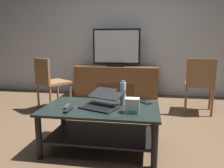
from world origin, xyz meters
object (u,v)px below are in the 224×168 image
dining_chair (200,82)px  cell_phone (145,102)px  soundbar_remote (68,110)px  media_cabinet (116,81)px  tv_remote (67,106)px  router_box (132,106)px  laptop (102,102)px  side_chair (50,80)px  coffee_table (101,120)px  television (116,48)px  water_bottle_near (123,93)px

dining_chair → cell_phone: dining_chair is taller
cell_phone → soundbar_remote: 0.85m
media_cabinet → tv_remote: size_ratio=10.60×
router_box → media_cabinet: bearing=101.6°
dining_chair → laptop: bearing=-131.8°
soundbar_remote → router_box: bearing=4.4°
laptop → tv_remote: laptop is taller
dining_chair → laptop: dining_chair is taller
side_chair → tv_remote: bearing=-58.3°
coffee_table → dining_chair: size_ratio=1.36×
television → router_box: 2.53m
television → media_cabinet: bearing=90.0°
cell_phone → tv_remote: tv_remote is taller
side_chair → laptop: 1.64m
cell_phone → tv_remote: size_ratio=0.88×
dining_chair → water_bottle_near: (-1.06, -1.27, 0.08)m
dining_chair → laptop: size_ratio=1.83×
router_box → cell_phone: size_ratio=1.01×
dining_chair → router_box: size_ratio=6.14×
laptop → cell_phone: laptop is taller
side_chair → cell_phone: bearing=-31.2°
soundbar_remote → coffee_table: bearing=32.6°
coffee_table → soundbar_remote: 0.37m
laptop → water_bottle_near: (0.20, 0.13, 0.07)m
dining_chair → soundbar_remote: dining_chair is taller
television → tv_remote: television is taller
coffee_table → laptop: size_ratio=2.49×
media_cabinet → soundbar_remote: size_ratio=10.60×
media_cabinet → television: 0.68m
laptop → cell_phone: (0.44, 0.24, -0.05)m
side_chair → cell_phone: (1.56, -0.95, -0.04)m
media_cabinet → laptop: 2.34m
media_cabinet → cell_phone: 2.18m
laptop → soundbar_remote: (-0.30, -0.18, -0.05)m
water_bottle_near → television: bearing=100.1°
router_box → soundbar_remote: size_ratio=0.89×
water_bottle_near → tv_remote: bearing=-160.7°
television → soundbar_remote: bearing=-92.7°
dining_chair → side_chair: bearing=-174.8°
television → cell_phone: bearing=-73.2°
side_chair → router_box: side_chair is taller
dining_chair → side_chair: (-2.38, -0.22, 0.00)m
television → water_bottle_near: 2.25m
router_box → water_bottle_near: water_bottle_near is taller
coffee_table → side_chair: size_ratio=1.37×
soundbar_remote → side_chair: bearing=121.1°
coffee_table → media_cabinet: size_ratio=0.70×
side_chair → laptop: side_chair is taller
cell_phone → side_chair: bearing=113.0°
coffee_table → media_cabinet: (-0.17, 2.32, -0.00)m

